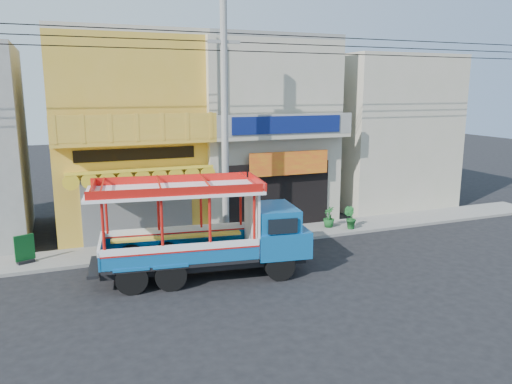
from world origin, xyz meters
The scene contains 12 objects.
ground centered at (0.00, 0.00, 0.00)m, with size 90.00×90.00×0.00m, color black.
sidewalk centered at (0.00, 4.00, 0.06)m, with size 30.00×2.00×0.12m, color slate.
shophouse_left centered at (-4.00, 7.96, 4.11)m, with size 6.00×7.50×8.24m.
shophouse_right centered at (2.00, 7.96, 4.11)m, with size 6.00×6.75×8.24m.
party_pilaster centered at (-1.00, 4.85, 4.00)m, with size 0.35×0.30×8.00m, color #B2AE92.
filler_building_right centered at (9.00, 8.00, 3.80)m, with size 6.00×6.00×7.60m, color #B2AE92.
utility_pole centered at (-0.85, 3.30, 5.03)m, with size 28.00×0.26×9.00m.
songthaew_truck centered at (-2.13, 0.66, 1.54)m, with size 7.07×3.10×3.19m.
green_sign centered at (-8.04, 3.89, 0.54)m, with size 0.63×0.47×0.99m.
potted_plant_a centered at (1.29, 4.25, 0.56)m, with size 0.79×0.69×0.88m, color #175220.
potted_plant_b centered at (4.62, 3.51, 0.59)m, with size 0.52×0.42×0.95m, color #175220.
potted_plant_c centered at (3.91, 4.05, 0.56)m, with size 0.50×0.50×0.88m, color #175220.
Camera 1 is at (-6.67, -14.13, 5.96)m, focal length 35.00 mm.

